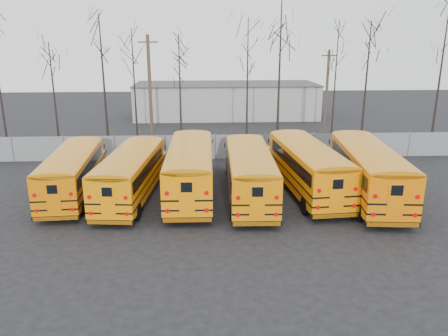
{
  "coord_description": "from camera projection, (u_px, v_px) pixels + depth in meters",
  "views": [
    {
      "loc": [
        -1.07,
        -22.21,
        9.35
      ],
      "look_at": [
        0.29,
        3.91,
        1.6
      ],
      "focal_mm": 35.0,
      "sensor_mm": 36.0,
      "label": 1
    }
  ],
  "objects": [
    {
      "name": "bus_d",
      "position": [
        249.0,
        170.0,
        26.2
      ],
      "size": [
        2.86,
        11.16,
        3.1
      ],
      "rotation": [
        0.0,
        0.0,
        -0.03
      ],
      "color": "black",
      "rests_on": "ground"
    },
    {
      "name": "utility_pole_left",
      "position": [
        150.0,
        89.0,
        39.13
      ],
      "size": [
        1.74,
        0.3,
        9.74
      ],
      "rotation": [
        0.0,
        0.0,
        -0.09
      ],
      "color": "#4C3A2B",
      "rests_on": "ground"
    },
    {
      "name": "bus_f",
      "position": [
        368.0,
        167.0,
        26.3
      ],
      "size": [
        3.88,
        12.01,
        3.31
      ],
      "rotation": [
        0.0,
        0.0,
        -0.1
      ],
      "color": "black",
      "rests_on": "ground"
    },
    {
      "name": "tree_8",
      "position": [
        366.0,
        88.0,
        36.9
      ],
      "size": [
        0.26,
        0.26,
        10.79
      ],
      "primitive_type": "cone",
      "color": "black",
      "rests_on": "ground"
    },
    {
      "name": "utility_pole_right",
      "position": [
        327.0,
        92.0,
        42.83
      ],
      "size": [
        1.48,
        0.4,
        8.39
      ],
      "rotation": [
        0.0,
        0.0,
        0.2
      ],
      "color": "#4B382B",
      "rests_on": "ground"
    },
    {
      "name": "tree_9",
      "position": [
        439.0,
        82.0,
        36.47
      ],
      "size": [
        0.26,
        0.26,
        11.72
      ],
      "primitive_type": "cone",
      "color": "black",
      "rests_on": "ground"
    },
    {
      "name": "tree_5",
      "position": [
        247.0,
        84.0,
        38.58
      ],
      "size": [
        0.26,
        0.26,
        11.13
      ],
      "primitive_type": "cone",
      "color": "black",
      "rests_on": "ground"
    },
    {
      "name": "bus_e",
      "position": [
        307.0,
        164.0,
        27.25
      ],
      "size": [
        3.5,
        11.57,
        3.19
      ],
      "rotation": [
        0.0,
        0.0,
        0.08
      ],
      "color": "black",
      "rests_on": "ground"
    },
    {
      "name": "ground",
      "position": [
        222.0,
        216.0,
        23.98
      ],
      "size": [
        120.0,
        120.0,
        0.0
      ],
      "primitive_type": "plane",
      "color": "black",
      "rests_on": "ground"
    },
    {
      "name": "tree_1",
      "position": [
        54.0,
        97.0,
        37.2
      ],
      "size": [
        0.26,
        0.26,
        9.16
      ],
      "primitive_type": "cone",
      "color": "black",
      "rests_on": "ground"
    },
    {
      "name": "bus_b",
      "position": [
        131.0,
        170.0,
        26.25
      ],
      "size": [
        3.47,
        10.86,
        2.99
      ],
      "rotation": [
        0.0,
        0.0,
        -0.1
      ],
      "color": "black",
      "rests_on": "ground"
    },
    {
      "name": "bus_c",
      "position": [
        190.0,
        165.0,
        26.79
      ],
      "size": [
        2.82,
        11.62,
        3.24
      ],
      "rotation": [
        0.0,
        0.0,
        -0.01
      ],
      "color": "black",
      "rests_on": "ground"
    },
    {
      "name": "distant_building",
      "position": [
        226.0,
        101.0,
        54.15
      ],
      "size": [
        22.0,
        8.0,
        4.0
      ],
      "primitive_type": "cube",
      "color": "#A3A49F",
      "rests_on": "ground"
    },
    {
      "name": "bus_a",
      "position": [
        73.0,
        169.0,
        26.63
      ],
      "size": [
        2.99,
        10.54,
        2.92
      ],
      "rotation": [
        0.0,
        0.0,
        0.06
      ],
      "color": "black",
      "rests_on": "ground"
    },
    {
      "name": "tree_3",
      "position": [
        135.0,
        88.0,
        39.19
      ],
      "size": [
        0.26,
        0.26,
        10.31
      ],
      "primitive_type": "cone",
      "color": "black",
      "rests_on": "ground"
    },
    {
      "name": "tree_6",
      "position": [
        279.0,
        77.0,
        36.67
      ],
      "size": [
        0.26,
        0.26,
        12.59
      ],
      "primitive_type": "cone",
      "color": "black",
      "rests_on": "ground"
    },
    {
      "name": "tree_2",
      "position": [
        104.0,
        84.0,
        37.15
      ],
      "size": [
        0.26,
        0.26,
        11.34
      ],
      "primitive_type": "cone",
      "color": "black",
      "rests_on": "ground"
    },
    {
      "name": "fence",
      "position": [
        215.0,
        147.0,
        35.18
      ],
      "size": [
        40.0,
        0.04,
        2.0
      ],
      "primitive_type": "cube",
      "color": "gray",
      "rests_on": "ground"
    },
    {
      "name": "tree_7",
      "position": [
        335.0,
        83.0,
        39.7
      ],
      "size": [
        0.26,
        0.26,
        10.97
      ],
      "primitive_type": "cone",
      "color": "black",
      "rests_on": "ground"
    },
    {
      "name": "tree_4",
      "position": [
        180.0,
        95.0,
        36.16
      ],
      "size": [
        0.26,
        0.26,
        9.77
      ],
      "primitive_type": "cone",
      "color": "black",
      "rests_on": "ground"
    }
  ]
}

